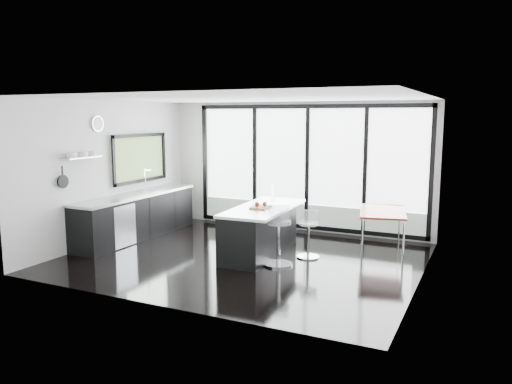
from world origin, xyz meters
The scene contains 11 objects.
floor centered at (0.00, 0.00, 0.00)m, with size 6.00×5.00×0.00m, color black.
ceiling centered at (0.00, 0.00, 2.80)m, with size 6.00×5.00×0.00m, color white.
wall_back centered at (0.27, 2.47, 1.27)m, with size 6.00×0.09×2.80m.
wall_front centered at (0.00, -2.50, 1.40)m, with size 6.00×0.00×2.80m, color silver.
wall_left centered at (-2.97, 0.27, 1.56)m, with size 0.26×5.00×2.80m.
wall_right centered at (3.00, 0.00, 1.40)m, with size 0.00×5.00×2.80m, color silver.
counter_cabinets centered at (-2.67, 0.40, 0.46)m, with size 0.69×3.24×1.36m.
island centered at (0.15, 0.36, 0.45)m, with size 1.03×2.22×1.15m.
bar_stool_near centered at (0.73, -0.14, 0.39)m, with size 0.49×0.49×0.77m, color silver.
bar_stool_far centered at (1.03, 0.51, 0.32)m, with size 0.41×0.41×0.65m, color silver.
red_table centered at (2.10, 1.60, 0.38)m, with size 0.80×1.40×0.75m, color maroon.
Camera 1 is at (3.89, -7.66, 2.51)m, focal length 35.00 mm.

